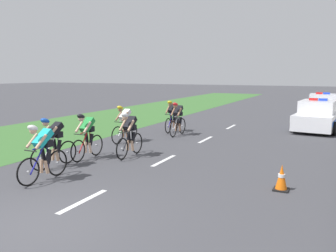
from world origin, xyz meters
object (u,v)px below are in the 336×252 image
Objects in this scene: cyclist_second at (53,142)px; cyclist_third at (87,135)px; police_car_nearest at (317,116)px; cyclist_fourth at (129,134)px; cyclist_sixth at (178,118)px; cyclist_lead at (42,152)px; cyclist_fifth at (124,123)px; police_car_second at (322,106)px; cyclist_seventh at (172,116)px; traffic_cone_near at (282,178)px.

cyclist_third is (0.22, 1.26, 0.00)m from cyclist_second.
police_car_nearest is at bearing 58.63° from cyclist_second.
cyclist_fourth is 4.43m from cyclist_sixth.
cyclist_lead is 2.45m from cyclist_third.
cyclist_lead and cyclist_third have the same top height.
cyclist_fifth is 0.39× the size of police_car_second.
cyclist_fourth is 0.38× the size of police_car_nearest.
police_car_second reaches higher than cyclist_sixth.
cyclist_seventh is at bearing 78.43° from cyclist_fifth.
cyclist_fifth reaches higher than traffic_cone_near.
cyclist_lead is 1.00× the size of cyclist_sixth.
cyclist_fourth is at bearing -53.19° from cyclist_fifth.
traffic_cone_near is (5.15, -1.34, -0.48)m from cyclist_fourth.
police_car_nearest is at bearing 44.78° from cyclist_fifth.
cyclist_seventh is 0.38× the size of police_car_nearest.
cyclist_second is at bearing -121.37° from cyclist_fourth.
cyclist_fifth is at bearing 98.29° from cyclist_third.
cyclist_fifth is at bearing -118.69° from cyclist_sixth.
cyclist_second is 6.53m from traffic_cone_near.
cyclist_lead is 6.09m from traffic_cone_near.
police_car_second is (6.55, 15.91, -0.11)m from cyclist_third.
cyclist_second is 1.00× the size of cyclist_seventh.
cyclist_sixth is 7.89m from traffic_cone_near.
cyclist_fourth is 5.34m from traffic_cone_near.
police_car_nearest is 7.09× the size of traffic_cone_near.
cyclist_fourth and cyclist_sixth have the same top height.
cyclist_second is 1.00× the size of cyclist_fourth.
cyclist_lead is 5.39m from cyclist_fifth.
cyclist_sixth is at bearing -141.39° from police_car_nearest.
cyclist_second is (-0.71, 1.14, 0.00)m from cyclist_lead.
cyclist_fourth is 1.00× the size of cyclist_seventh.
cyclist_lead is 1.00× the size of cyclist_second.
traffic_cone_near is at bearing -14.61° from cyclist_fourth.
cyclist_sixth is at bearing 132.86° from traffic_cone_near.
cyclist_seventh is (-0.66, 0.79, 0.00)m from cyclist_sixth.
traffic_cone_near is (-0.31, -16.37, -0.37)m from police_car_second.
traffic_cone_near is at bearing -91.07° from police_car_second.
cyclist_seventh is (-0.86, 5.22, 0.00)m from cyclist_fourth.
police_car_nearest reaches higher than cyclist_seventh.
traffic_cone_near is (6.01, -6.56, -0.48)m from cyclist_seventh.
cyclist_second and cyclist_third have the same top height.
cyclist_lead is 3.34m from cyclist_fourth.
cyclist_fifth is 1.00× the size of cyclist_sixth.
cyclist_fifth is at bearing -101.57° from cyclist_seventh.
cyclist_sixth is (1.11, 6.58, 0.00)m from cyclist_second.
police_car_second reaches higher than cyclist_third.
cyclist_lead reaches higher than traffic_cone_near.
cyclist_third is 1.00× the size of cyclist_fifth.
cyclist_second is 13.00m from police_car_nearest.
police_car_second reaches higher than cyclist_fourth.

